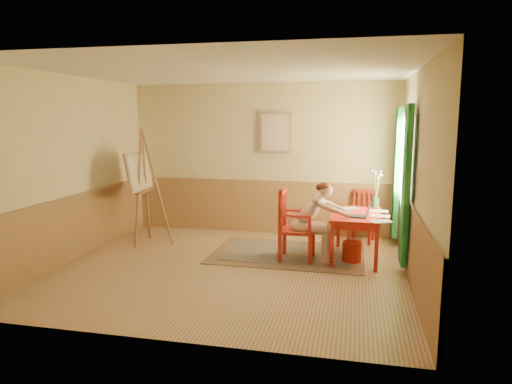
% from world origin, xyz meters
% --- Properties ---
extents(room, '(5.04, 4.54, 2.84)m').
position_xyz_m(room, '(0.00, 0.00, 1.40)').
color(room, tan).
rests_on(room, ground).
extents(wainscot, '(5.00, 4.50, 1.00)m').
position_xyz_m(wainscot, '(0.00, 0.80, 0.50)').
color(wainscot, '#A37442').
rests_on(wainscot, room).
extents(window, '(0.12, 2.01, 2.20)m').
position_xyz_m(window, '(2.42, 1.10, 1.35)').
color(window, white).
rests_on(window, room).
extents(wall_portrait, '(0.60, 0.05, 0.76)m').
position_xyz_m(wall_portrait, '(0.25, 2.20, 1.90)').
color(wall_portrait, '#9E805D').
rests_on(wall_portrait, room).
extents(rug, '(2.41, 1.62, 0.02)m').
position_xyz_m(rug, '(0.70, 0.89, 0.01)').
color(rug, '#8C7251').
rests_on(rug, room).
extents(table, '(0.78, 1.23, 0.72)m').
position_xyz_m(table, '(1.76, 0.86, 0.63)').
color(table, red).
rests_on(table, room).
extents(chair_left, '(0.51, 0.49, 1.10)m').
position_xyz_m(chair_left, '(0.82, 0.61, 0.55)').
color(chair_left, red).
rests_on(chair_left, room).
extents(chair_back, '(0.47, 0.49, 0.90)m').
position_xyz_m(chair_back, '(1.86, 1.97, 0.45)').
color(chair_back, red).
rests_on(chair_back, room).
extents(figure, '(0.90, 0.39, 1.23)m').
position_xyz_m(figure, '(1.13, 0.60, 0.68)').
color(figure, '#D6AE8F').
rests_on(figure, room).
extents(laptop, '(0.38, 0.25, 0.21)m').
position_xyz_m(laptop, '(1.81, 0.61, 0.76)').
color(laptop, '#1E2338').
rests_on(laptop, table).
extents(papers, '(0.80, 1.18, 0.00)m').
position_xyz_m(papers, '(1.99, 0.87, 0.72)').
color(papers, white).
rests_on(papers, table).
extents(vase, '(0.22, 0.32, 0.63)m').
position_xyz_m(vase, '(2.05, 1.40, 1.01)').
color(vase, '#3F724C').
rests_on(vase, table).
extents(wastebasket, '(0.33, 0.33, 0.31)m').
position_xyz_m(wastebasket, '(1.71, 0.70, 0.16)').
color(wastebasket, red).
rests_on(wastebasket, room).
extents(easel, '(0.68, 0.89, 2.00)m').
position_xyz_m(easel, '(-1.86, 1.00, 1.19)').
color(easel, '#906642').
rests_on(easel, room).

